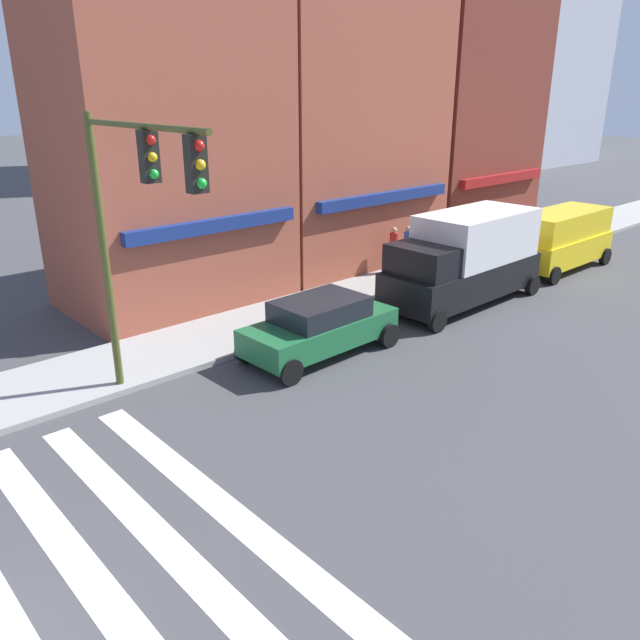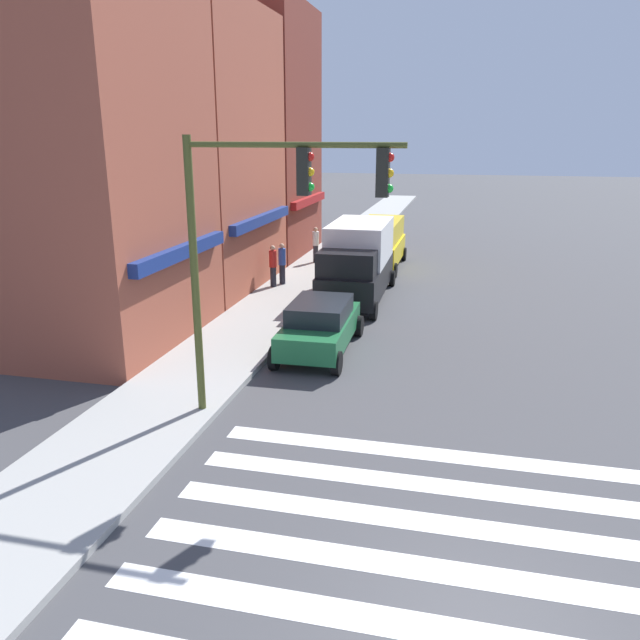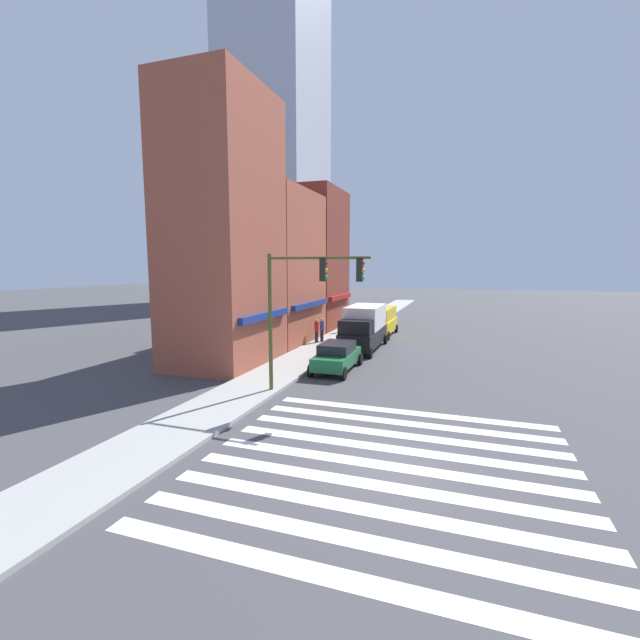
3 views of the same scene
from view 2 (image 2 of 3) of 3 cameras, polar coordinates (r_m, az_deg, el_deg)
name	(u,v)px [view 2 (image 2 of 3)]	position (r m, az deg, el deg)	size (l,w,h in m)	color
ground_plane	(481,638)	(9.51, 14.54, -26.32)	(200.00, 200.00, 0.00)	#424244
crosswalk_stripes	(481,638)	(9.51, 14.54, -26.31)	(10.27, 10.80, 0.01)	silver
storefront_row	(194,126)	(26.68, -11.44, 17.02)	(22.51, 5.30, 15.82)	#9E4C38
traffic_signal	(265,222)	(13.39, -5.05, 8.92)	(0.32, 4.71, 6.39)	#474C1E
sedan_green	(320,325)	(18.91, 0.00, -0.46)	(4.44, 2.02, 1.59)	#1E6638
box_truck_black	(358,260)	(24.90, 3.46, 5.47)	(6.23, 2.42, 3.04)	black
van_yellow	(380,242)	(31.17, 5.50, 7.13)	(5.00, 2.22, 2.34)	yellow
pedestrian_white_shirt	(316,244)	(31.69, -0.40, 6.97)	(0.32, 0.32, 1.77)	#23232D
pedestrian_blue_shirt	(282,263)	(26.99, -3.48, 5.23)	(0.32, 0.32, 1.77)	#23232D
pedestrian_red_jacket	(273,265)	(26.54, -4.32, 5.02)	(0.32, 0.32, 1.77)	#23232D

